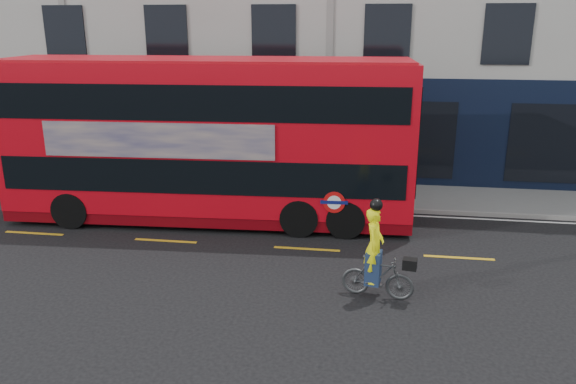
# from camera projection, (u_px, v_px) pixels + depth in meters

# --- Properties ---
(ground) EXTENTS (120.00, 120.00, 0.00)m
(ground) POSITION_uv_depth(u_px,v_px,m) (300.00, 272.00, 13.78)
(ground) COLOR black
(ground) RESTS_ON ground
(pavement) EXTENTS (60.00, 3.00, 0.12)m
(pavement) POSITION_uv_depth(u_px,v_px,m) (323.00, 194.00, 19.92)
(pavement) COLOR slate
(pavement) RESTS_ON ground
(kerb) EXTENTS (60.00, 0.12, 0.13)m
(kerb) POSITION_uv_depth(u_px,v_px,m) (319.00, 207.00, 18.50)
(kerb) COLOR gray
(kerb) RESTS_ON ground
(road_edge_line) EXTENTS (58.00, 0.10, 0.01)m
(road_edge_line) POSITION_uv_depth(u_px,v_px,m) (318.00, 211.00, 18.23)
(road_edge_line) COLOR silver
(road_edge_line) RESTS_ON ground
(lane_dashes) EXTENTS (58.00, 0.12, 0.01)m
(lane_dashes) POSITION_uv_depth(u_px,v_px,m) (307.00, 249.00, 15.20)
(lane_dashes) COLOR gold
(lane_dashes) RESTS_ON ground
(bus) EXTENTS (12.26, 3.34, 4.90)m
(bus) POSITION_uv_depth(u_px,v_px,m) (210.00, 140.00, 16.86)
(bus) COLOR red
(bus) RESTS_ON ground
(cyclist) EXTENTS (1.67, 0.71, 2.30)m
(cyclist) POSITION_uv_depth(u_px,v_px,m) (377.00, 264.00, 12.35)
(cyclist) COLOR #404345
(cyclist) RESTS_ON ground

